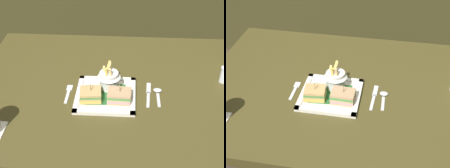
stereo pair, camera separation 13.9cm
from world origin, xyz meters
The scene contains 8 objects.
dining_table centered at (0.00, 0.00, 0.61)m, with size 1.25×0.92×0.72m.
square_plate centered at (-0.05, -0.07, 0.73)m, with size 0.24×0.24×0.02m.
sandwich_half_left centered at (-0.11, -0.10, 0.75)m, with size 0.09×0.08×0.07m.
sandwich_half_right centered at (0.01, -0.10, 0.75)m, with size 0.09×0.08×0.07m.
fries_cup centered at (-0.04, -0.02, 0.78)m, with size 0.10×0.10×0.12m.
fork centered at (-0.21, -0.05, 0.72)m, with size 0.02×0.12×0.00m.
knife centered at (0.13, -0.04, 0.72)m, with size 0.02×0.17×0.00m.
spoon centered at (0.17, -0.03, 0.73)m, with size 0.03×0.12×0.01m.
Camera 2 is at (0.18, -1.14, 1.58)m, focal length 54.13 mm.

